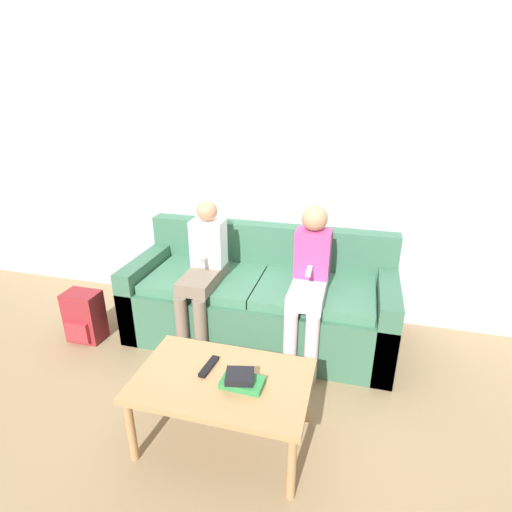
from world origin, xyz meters
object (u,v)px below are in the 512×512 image
(couch, at_px, (260,302))
(backpack, at_px, (84,317))
(coffee_table, at_px, (223,385))
(person_left, at_px, (203,270))
(person_right, at_px, (309,279))
(tv_remote, at_px, (209,366))

(couch, xyz_separation_m, backpack, (-1.29, -0.42, -0.09))
(coffee_table, height_order, person_left, person_left)
(couch, relative_size, person_left, 1.83)
(coffee_table, bearing_deg, backpack, 154.49)
(coffee_table, relative_size, backpack, 2.28)
(person_left, relative_size, person_right, 0.98)
(coffee_table, distance_m, person_right, 0.96)
(tv_remote, bearing_deg, coffee_table, -24.59)
(person_left, bearing_deg, person_right, 0.49)
(person_left, relative_size, tv_remote, 6.23)
(person_right, xyz_separation_m, backpack, (-1.67, -0.23, -0.43))
(person_left, xyz_separation_m, tv_remote, (0.35, -0.81, -0.17))
(coffee_table, bearing_deg, person_right, 69.88)
(coffee_table, height_order, tv_remote, tv_remote)
(couch, height_order, person_left, person_left)
(couch, xyz_separation_m, person_right, (0.39, -0.19, 0.33))
(person_left, distance_m, tv_remote, 0.90)
(tv_remote, bearing_deg, couch, 94.28)
(person_right, bearing_deg, tv_remote, -116.93)
(couch, height_order, backpack, couch)
(couch, bearing_deg, person_left, -152.91)
(couch, xyz_separation_m, coffee_table, (0.07, -1.06, 0.08))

